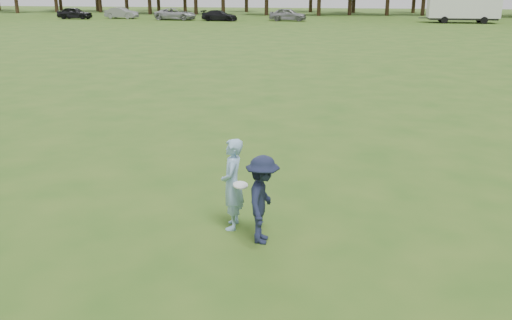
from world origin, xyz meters
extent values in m
plane|color=#2B5217|center=(0.00, 0.00, 0.00)|extent=(200.00, 200.00, 0.00)
imported|color=#8AB1D5|center=(0.50, -0.09, 0.86)|extent=(0.47, 0.66, 1.72)
imported|color=#181E36|center=(1.14, -0.58, 0.79)|extent=(0.60, 1.03, 1.58)
imported|color=black|center=(-32.93, 59.68, 0.76)|extent=(4.51, 1.86, 1.53)
imported|color=gray|center=(-27.15, 61.44, 0.72)|extent=(4.52, 2.03, 1.44)
imported|color=#A0A1A5|center=(-19.14, 59.68, 0.73)|extent=(5.44, 2.81, 1.47)
imported|color=black|center=(-13.21, 58.83, 0.65)|extent=(4.63, 2.24, 1.30)
imported|color=gray|center=(-4.77, 60.02, 0.79)|extent=(4.70, 2.09, 1.57)
cylinder|color=white|center=(0.69, -0.27, 0.92)|extent=(0.32, 0.32, 0.08)
cube|color=white|center=(15.91, 59.68, 1.90)|extent=(8.00, 2.50, 2.60)
cube|color=black|center=(15.91, 59.68, 0.50)|extent=(7.60, 2.30, 0.25)
cylinder|color=black|center=(13.71, 58.43, 0.40)|extent=(0.80, 0.25, 0.80)
cylinder|color=black|center=(13.71, 60.93, 0.40)|extent=(0.80, 0.25, 0.80)
cylinder|color=black|center=(18.11, 58.43, 0.40)|extent=(0.80, 0.25, 0.80)
cylinder|color=black|center=(18.11, 60.93, 0.40)|extent=(0.80, 0.25, 0.80)
cube|color=#333333|center=(11.51, 59.68, 0.55)|extent=(1.20, 0.15, 0.12)
cylinder|color=#332114|center=(-37.59, 77.79, 1.96)|extent=(0.56, 0.56, 3.91)
cylinder|color=#332114|center=(-32.29, 76.03, 1.92)|extent=(0.56, 0.56, 3.83)
cylinder|color=#332114|center=(-27.39, 73.06, 1.63)|extent=(0.56, 0.56, 3.25)
cylinder|color=#332114|center=(-20.22, 73.48, 1.86)|extent=(0.56, 0.56, 3.71)
cylinder|color=#332114|center=(-15.90, 73.09, 1.73)|extent=(0.56, 0.56, 3.46)
cylinder|color=#332114|center=(-9.32, 72.95, 1.57)|extent=(0.56, 0.56, 3.14)
cylinder|color=#332114|center=(-1.61, 72.69, 1.51)|extent=(0.56, 0.56, 3.01)
cylinder|color=#332114|center=(2.83, 75.07, 1.61)|extent=(0.56, 0.56, 3.23)
cylinder|color=#332114|center=(8.24, 74.97, 1.88)|extent=(0.56, 0.56, 3.77)
cylinder|color=#332114|center=(13.38, 75.56, 1.66)|extent=(0.56, 0.56, 3.33)
cylinder|color=#332114|center=(19.58, 75.81, 1.61)|extent=(0.56, 0.56, 3.22)
cylinder|color=#332114|center=(-47.10, 82.53, 1.36)|extent=(0.56, 0.56, 2.73)
cylinder|color=#332114|center=(-39.55, 80.93, 1.63)|extent=(0.56, 0.56, 3.25)
cylinder|color=#332114|center=(-29.72, 83.93, 1.81)|extent=(0.56, 0.56, 3.62)
cylinder|color=#332114|center=(-24.24, 81.39, 1.80)|extent=(0.56, 0.56, 3.61)
cylinder|color=#332114|center=(-13.94, 81.92, 1.65)|extent=(0.56, 0.56, 3.29)
cylinder|color=#332114|center=(-3.49, 83.39, 1.64)|extent=(0.56, 0.56, 3.28)
cylinder|color=#332114|center=(3.45, 81.85, 1.56)|extent=(0.56, 0.56, 3.11)
cylinder|color=#332114|center=(12.88, 83.26, 1.75)|extent=(0.56, 0.56, 3.50)
cylinder|color=#332114|center=(20.66, 83.86, 1.90)|extent=(0.56, 0.56, 3.80)
camera|label=1|loc=(2.42, -9.19, 4.35)|focal=38.00mm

